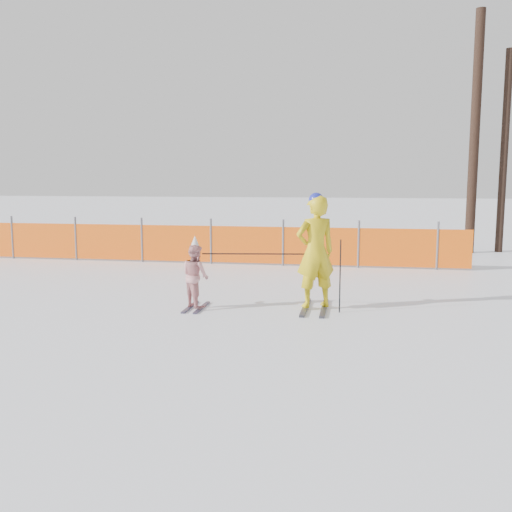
{
  "coord_description": "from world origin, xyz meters",
  "views": [
    {
      "loc": [
        1.71,
        -9.21,
        2.35
      ],
      "look_at": [
        0.0,
        0.5,
        1.0
      ],
      "focal_mm": 40.0,
      "sensor_mm": 36.0,
      "label": 1
    }
  ],
  "objects": [
    {
      "name": "safety_fence",
      "position": [
        -2.82,
        5.92,
        0.56
      ],
      "size": [
        14.89,
        0.06,
        1.25
      ],
      "color": "#595960",
      "rests_on": "ground"
    },
    {
      "name": "adult",
      "position": [
        1.01,
        0.92,
        1.05
      ],
      "size": [
        0.87,
        1.41,
        2.1
      ],
      "color": "black",
      "rests_on": "ground"
    },
    {
      "name": "child",
      "position": [
        -1.13,
        0.61,
        0.61
      ],
      "size": [
        0.7,
        0.93,
        1.33
      ],
      "color": "black",
      "rests_on": "ground"
    },
    {
      "name": "ground",
      "position": [
        0.0,
        0.0,
        0.0
      ],
      "size": [
        120.0,
        120.0,
        0.0
      ],
      "primitive_type": "plane",
      "color": "white",
      "rests_on": "ground"
    },
    {
      "name": "ski_poles",
      "position": [
        0.55,
        0.75,
        0.86
      ],
      "size": [
        2.48,
        0.3,
        1.29
      ],
      "color": "black",
      "rests_on": "ground"
    },
    {
      "name": "tree_trunks",
      "position": [
        5.6,
        9.75,
        3.51
      ],
      "size": [
        1.25,
        0.65,
        7.4
      ],
      "color": "black",
      "rests_on": "ground"
    }
  ]
}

